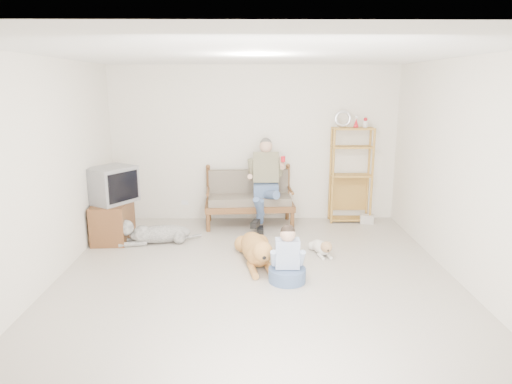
{
  "coord_description": "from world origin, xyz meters",
  "views": [
    {
      "loc": [
        -0.06,
        -5.22,
        2.38
      ],
      "look_at": [
        0.01,
        1.0,
        0.9
      ],
      "focal_mm": 32.0,
      "sensor_mm": 36.0,
      "label": 1
    }
  ],
  "objects_px": {
    "loveseat": "(249,197)",
    "tv_stand": "(113,220)",
    "etagere": "(351,174)",
    "golden_retriever": "(256,250)"
  },
  "relations": [
    {
      "from": "loveseat",
      "to": "tv_stand",
      "type": "xyz_separation_m",
      "value": [
        -2.14,
        -0.75,
        -0.19
      ]
    },
    {
      "from": "loveseat",
      "to": "tv_stand",
      "type": "height_order",
      "value": "loveseat"
    },
    {
      "from": "tv_stand",
      "to": "golden_retriever",
      "type": "xyz_separation_m",
      "value": [
        2.24,
        -1.01,
        -0.11
      ]
    },
    {
      "from": "etagere",
      "to": "golden_retriever",
      "type": "distance_m",
      "value": 2.63
    },
    {
      "from": "tv_stand",
      "to": "etagere",
      "type": "bearing_deg",
      "value": 10.29
    },
    {
      "from": "etagere",
      "to": "golden_retriever",
      "type": "relative_size",
      "value": 1.3
    },
    {
      "from": "loveseat",
      "to": "etagere",
      "type": "bearing_deg",
      "value": 1.57
    },
    {
      "from": "loveseat",
      "to": "tv_stand",
      "type": "distance_m",
      "value": 2.28
    },
    {
      "from": "etagere",
      "to": "tv_stand",
      "type": "relative_size",
      "value": 2.11
    },
    {
      "from": "loveseat",
      "to": "etagere",
      "type": "height_order",
      "value": "etagere"
    }
  ]
}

